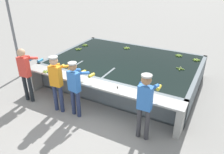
# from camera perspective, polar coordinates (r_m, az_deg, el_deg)

# --- Properties ---
(ground_plane) EXTENTS (80.00, 80.00, 0.00)m
(ground_plane) POSITION_cam_1_polar(r_m,az_deg,el_deg) (6.28, -5.21, -9.02)
(ground_plane) COLOR gray
(ground_plane) RESTS_ON ground
(wash_tank) EXTENTS (4.90, 3.43, 0.82)m
(wash_tank) POSITION_cam_1_polar(r_m,az_deg,el_deg) (7.71, 3.39, 1.71)
(wash_tank) COLOR slate
(wash_tank) RESTS_ON ground
(work_ledge) EXTENTS (4.90, 0.45, 0.82)m
(work_ledge) POSITION_cam_1_polar(r_m,az_deg,el_deg) (6.11, -4.29, -3.38)
(work_ledge) COLOR #9E9E99
(work_ledge) RESTS_ON ground
(worker_0) EXTENTS (0.43, 0.72, 1.67)m
(worker_0) POSITION_cam_1_polar(r_m,az_deg,el_deg) (6.78, -21.65, 1.64)
(worker_0) COLOR #1E2328
(worker_0) RESTS_ON ground
(worker_1) EXTENTS (0.44, 0.73, 1.64)m
(worker_1) POSITION_cam_1_polar(r_m,az_deg,el_deg) (6.01, -14.23, -0.48)
(worker_1) COLOR navy
(worker_1) RESTS_ON ground
(worker_2) EXTENTS (0.47, 0.73, 1.57)m
(worker_2) POSITION_cam_1_polar(r_m,az_deg,el_deg) (5.74, -9.60, -1.92)
(worker_2) COLOR navy
(worker_2) RESTS_ON ground
(worker_3) EXTENTS (0.41, 0.72, 1.67)m
(worker_3) POSITION_cam_1_polar(r_m,az_deg,el_deg) (4.91, 8.67, -6.17)
(worker_3) COLOR #38383D
(worker_3) RESTS_ON ground
(banana_bunch_floating_0) EXTENTS (0.28, 0.27, 0.08)m
(banana_bunch_floating_0) POSITION_cam_1_polar(r_m,az_deg,el_deg) (8.63, 3.84, 7.58)
(banana_bunch_floating_0) COLOR #8CB738
(banana_bunch_floating_0) RESTS_ON wash_tank
(banana_bunch_floating_1) EXTENTS (0.28, 0.28, 0.08)m
(banana_bunch_floating_1) POSITION_cam_1_polar(r_m,az_deg,el_deg) (8.00, 21.18, 4.19)
(banana_bunch_floating_1) COLOR #7FAD33
(banana_bunch_floating_1) RESTS_ON wash_tank
(banana_bunch_floating_2) EXTENTS (0.28, 0.28, 0.08)m
(banana_bunch_floating_2) POSITION_cam_1_polar(r_m,az_deg,el_deg) (7.13, 17.39, 2.10)
(banana_bunch_floating_2) COLOR #75A333
(banana_bunch_floating_2) RESTS_ON wash_tank
(banana_bunch_floating_3) EXTENTS (0.28, 0.27, 0.08)m
(banana_bunch_floating_3) POSITION_cam_1_polar(r_m,az_deg,el_deg) (8.60, -8.78, 7.23)
(banana_bunch_floating_3) COLOR #7FAD33
(banana_bunch_floating_3) RESTS_ON wash_tank
(banana_bunch_floating_4) EXTENTS (0.28, 0.27, 0.08)m
(banana_bunch_floating_4) POSITION_cam_1_polar(r_m,az_deg,el_deg) (9.01, -7.06, 8.25)
(banana_bunch_floating_4) COLOR #75A333
(banana_bunch_floating_4) RESTS_ON wash_tank
(banana_bunch_floating_5) EXTENTS (0.27, 0.28, 0.08)m
(banana_bunch_floating_5) POSITION_cam_1_polar(r_m,az_deg,el_deg) (8.20, 17.06, 5.39)
(banana_bunch_floating_5) COLOR #75A333
(banana_bunch_floating_5) RESTS_ON wash_tank
(banana_bunch_ledge_0) EXTENTS (0.28, 0.28, 0.08)m
(banana_bunch_ledge_0) POSITION_cam_1_polar(r_m,az_deg,el_deg) (6.90, -16.59, 1.43)
(banana_bunch_ledge_0) COLOR #93BC3D
(banana_bunch_ledge_0) RESTS_ON work_ledge
(knife_0) EXTENTS (0.22, 0.31, 0.02)m
(knife_0) POSITION_cam_1_polar(r_m,az_deg,el_deg) (5.69, 1.53, -3.07)
(knife_0) COLOR silver
(knife_0) RESTS_ON work_ledge
(support_post_left) EXTENTS (0.09, 0.09, 3.20)m
(support_post_left) POSITION_cam_1_polar(r_m,az_deg,el_deg) (8.42, -24.33, 10.24)
(support_post_left) COLOR slate
(support_post_left) RESTS_ON ground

